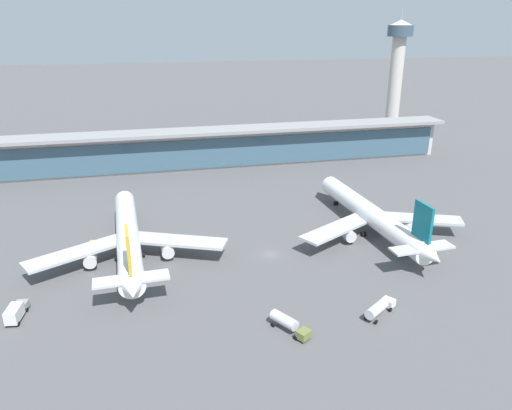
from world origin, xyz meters
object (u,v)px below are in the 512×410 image
(airliner_left_stand, at_px, (128,237))
(service_truck_on_taxiway_olive, at_px, (288,323))
(service_truck_mid_apron_grey, at_px, (16,312))
(control_tower, at_px, (397,68))
(service_truck_by_tail_yellow, at_px, (91,245))
(airliner_centre_stand, at_px, (372,215))
(service_truck_near_nose_white, at_px, (379,308))
(service_truck_under_wing_grey, at_px, (404,251))

(airliner_left_stand, distance_m, service_truck_on_taxiway_olive, 48.20)
(service_truck_on_taxiway_olive, bearing_deg, service_truck_mid_apron_grey, 162.56)
(service_truck_mid_apron_grey, distance_m, control_tower, 200.70)
(service_truck_mid_apron_grey, xyz_separation_m, service_truck_on_taxiway_olive, (50.02, -15.72, 0.02))
(service_truck_by_tail_yellow, bearing_deg, control_tower, 36.68)
(airliner_centre_stand, distance_m, service_truck_mid_apron_grey, 87.67)
(service_truck_near_nose_white, xyz_separation_m, service_truck_mid_apron_grey, (-68.76, 14.84, -0.02))
(airliner_left_stand, xyz_separation_m, service_truck_near_nose_white, (47.74, -37.47, -3.42))
(service_truck_near_nose_white, relative_size, service_truck_by_tail_yellow, 1.21)
(service_truck_near_nose_white, bearing_deg, service_truck_under_wing_grey, 51.32)
(service_truck_on_taxiway_olive, bearing_deg, service_truck_under_wing_grey, 32.70)
(service_truck_under_wing_grey, bearing_deg, control_tower, 63.58)
(service_truck_by_tail_yellow, bearing_deg, airliner_centre_stand, -5.79)
(service_truck_mid_apron_grey, bearing_deg, service_truck_under_wing_grey, 5.31)
(service_truck_under_wing_grey, bearing_deg, airliner_left_stand, 167.61)
(service_truck_under_wing_grey, bearing_deg, service_truck_on_taxiway_olive, -147.30)
(service_truck_near_nose_white, distance_m, control_tower, 169.47)
(service_truck_on_taxiway_olive, xyz_separation_m, control_tower, (98.42, 147.22, 30.87))
(service_truck_by_tail_yellow, distance_m, service_truck_on_taxiway_olive, 59.43)
(service_truck_mid_apron_grey, height_order, service_truck_by_tail_yellow, service_truck_mid_apron_grey)
(airliner_centre_stand, height_order, service_truck_mid_apron_grey, airliner_centre_stand)
(service_truck_near_nose_white, height_order, service_truck_mid_apron_grey, service_truck_mid_apron_grey)
(service_truck_on_taxiway_olive, bearing_deg, airliner_centre_stand, 47.30)
(service_truck_under_wing_grey, xyz_separation_m, service_truck_on_taxiway_olive, (-37.11, -23.82, 0.83))
(service_truck_near_nose_white, xyz_separation_m, service_truck_by_tail_yellow, (-57.38, 44.26, -0.90))
(control_tower, bearing_deg, service_truck_by_tail_yellow, -143.32)
(airliner_centre_stand, distance_m, service_truck_under_wing_grey, 14.70)
(airliner_left_stand, distance_m, service_truck_under_wing_grey, 67.82)
(airliner_centre_stand, xyz_separation_m, service_truck_on_taxiway_olive, (-34.78, -37.69, -3.42))
(airliner_left_stand, distance_m, service_truck_by_tail_yellow, 12.56)
(service_truck_by_tail_yellow, relative_size, service_truck_on_taxiway_olive, 0.81)
(service_truck_by_tail_yellow, xyz_separation_m, service_truck_on_taxiway_olive, (38.65, -45.14, 0.90))
(service_truck_near_nose_white, relative_size, service_truck_mid_apron_grey, 1.11)
(service_truck_near_nose_white, bearing_deg, service_truck_mid_apron_grey, 167.82)
(service_truck_under_wing_grey, bearing_deg, service_truck_near_nose_white, -128.68)
(service_truck_by_tail_yellow, distance_m, control_tower, 173.83)
(airliner_left_stand, height_order, control_tower, control_tower)
(control_tower, bearing_deg, airliner_centre_stand, -120.16)
(service_truck_near_nose_white, bearing_deg, service_truck_by_tail_yellow, 142.35)
(control_tower, bearing_deg, service_truck_under_wing_grey, -116.42)
(airliner_centre_stand, height_order, service_truck_near_nose_white, airliner_centre_stand)
(airliner_centre_stand, distance_m, service_truck_by_tail_yellow, 73.93)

